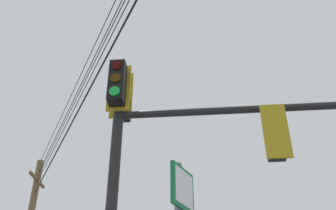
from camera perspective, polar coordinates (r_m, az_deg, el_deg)
signal_mast_assembly at (r=7.03m, az=-0.46°, el=-6.40°), size 4.70×3.60×6.21m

